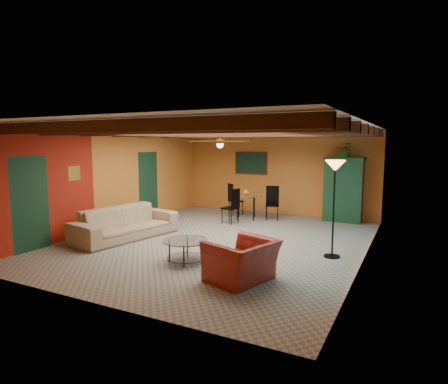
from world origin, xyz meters
The scene contains 11 objects.
room centered at (0.00, 0.11, 2.36)m, with size 6.52×8.01×2.71m.
sofa centered at (-2.17, -0.84, 0.38)m, with size 2.62×1.02×0.76m, color #9F8466.
armchair centered at (1.56, -2.20, 0.35)m, with size 1.08×0.94×0.70m, color maroon.
coffee_table centered at (0.18, -1.79, 0.23)m, with size 0.90×0.90×0.46m, color white, non-canonical shape.
dining_table centered at (-0.50, 2.67, 0.52)m, with size 1.98×1.98×1.03m, color silver, non-canonical shape.
armoire centered at (2.20, 3.70, 0.92)m, with size 1.05×0.52×1.85m, color maroon.
floor_lamp centered at (2.65, -0.12, 1.00)m, with size 0.40×0.40×1.99m, color black, non-canonical shape.
ceiling_fan centered at (0.00, 0.00, 2.36)m, with size 1.50×1.50×0.44m, color #472614, non-canonical shape.
painting centered at (-0.90, 3.96, 1.65)m, with size 1.05×0.03×0.65m, color black.
potted_plant centered at (2.20, 3.70, 2.09)m, with size 0.43×0.38×0.48m, color #26661E.
vase centered at (-0.50, 2.67, 1.13)m, with size 0.19×0.19×0.19m, color orange.
Camera 1 is at (4.10, -7.84, 2.32)m, focal length 30.40 mm.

